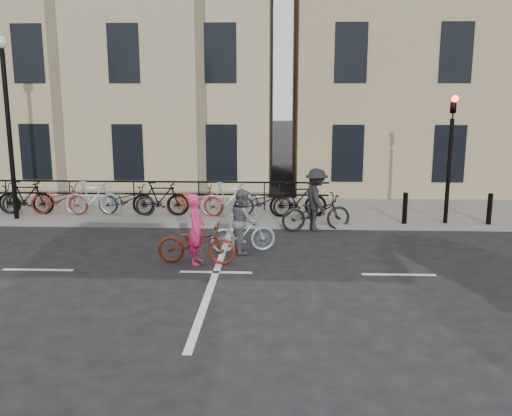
{
  "coord_description": "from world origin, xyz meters",
  "views": [
    {
      "loc": [
        1.39,
        -11.96,
        3.99
      ],
      "look_at": [
        0.81,
        1.72,
        1.1
      ],
      "focal_mm": 40.0,
      "sensor_mm": 36.0,
      "label": 1
    }
  ],
  "objects_px": {
    "cyclist_pink": "(196,240)",
    "cyclist_grey": "(243,227)",
    "traffic_light": "(451,144)",
    "lamp_post": "(7,106)",
    "cyclist_dark": "(316,206)"
  },
  "relations": [
    {
      "from": "cyclist_pink",
      "to": "cyclist_dark",
      "type": "relative_size",
      "value": 0.89
    },
    {
      "from": "traffic_light",
      "to": "cyclist_pink",
      "type": "height_order",
      "value": "traffic_light"
    },
    {
      "from": "traffic_light",
      "to": "lamp_post",
      "type": "height_order",
      "value": "lamp_post"
    },
    {
      "from": "cyclist_pink",
      "to": "cyclist_grey",
      "type": "relative_size",
      "value": 1.11
    },
    {
      "from": "cyclist_pink",
      "to": "cyclist_dark",
      "type": "xyz_separation_m",
      "value": [
        2.94,
        3.25,
        0.14
      ]
    },
    {
      "from": "traffic_light",
      "to": "cyclist_dark",
      "type": "bearing_deg",
      "value": -173.34
    },
    {
      "from": "traffic_light",
      "to": "lamp_post",
      "type": "distance_m",
      "value": 12.74
    },
    {
      "from": "cyclist_pink",
      "to": "traffic_light",
      "type": "bearing_deg",
      "value": -55.86
    },
    {
      "from": "lamp_post",
      "to": "cyclist_pink",
      "type": "height_order",
      "value": "lamp_post"
    },
    {
      "from": "cyclist_grey",
      "to": "traffic_light",
      "type": "bearing_deg",
      "value": -78.48
    },
    {
      "from": "traffic_light",
      "to": "cyclist_dark",
      "type": "xyz_separation_m",
      "value": [
        -3.77,
        -0.44,
        -1.75
      ]
    },
    {
      "from": "traffic_light",
      "to": "lamp_post",
      "type": "xyz_separation_m",
      "value": [
        -12.7,
        0.06,
        1.04
      ]
    },
    {
      "from": "cyclist_pink",
      "to": "cyclist_grey",
      "type": "distance_m",
      "value": 1.42
    },
    {
      "from": "cyclist_dark",
      "to": "lamp_post",
      "type": "bearing_deg",
      "value": 72.67
    },
    {
      "from": "lamp_post",
      "to": "cyclist_pink",
      "type": "xyz_separation_m",
      "value": [
        5.98,
        -3.75,
        -2.92
      ]
    }
  ]
}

